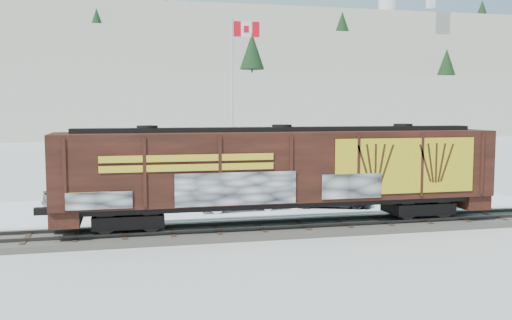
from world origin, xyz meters
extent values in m
plane|color=white|center=(0.00, 0.00, 0.00)|extent=(500.00, 500.00, 0.00)
cube|color=#59544C|center=(0.00, 0.00, 0.14)|extent=(50.00, 3.40, 0.28)
cube|color=#33302D|center=(0.00, -0.72, 0.35)|extent=(50.00, 0.10, 0.15)
cube|color=#33302D|center=(0.00, 0.72, 0.35)|extent=(50.00, 0.10, 0.15)
cube|color=white|center=(0.00, 7.50, 0.01)|extent=(40.00, 8.00, 0.03)
cube|color=white|center=(0.00, 95.00, 6.00)|extent=(360.00, 40.00, 12.00)
cube|color=white|center=(0.00, 125.00, 12.00)|extent=(360.00, 40.00, 24.00)
cube|color=white|center=(0.00, 160.00, 17.50)|extent=(360.00, 50.00, 35.00)
cone|color=black|center=(22.00, 90.00, 17.31)|extent=(5.04, 5.04, 7.38)
cone|color=black|center=(70.00, 96.00, 16.43)|extent=(4.20, 4.20, 6.15)
cone|color=black|center=(-10.00, 128.00, 28.13)|extent=(3.92, 3.92, 5.74)
cone|color=black|center=(55.00, 124.00, 28.72)|extent=(4.48, 4.48, 6.56)
cone|color=black|center=(10.00, 162.00, 39.43)|extent=(4.20, 4.20, 6.15)
cone|color=black|center=(120.00, 156.00, 40.02)|extent=(4.76, 4.76, 6.97)
cube|color=black|center=(-3.85, 0.00, 0.88)|extent=(3.00, 2.00, 0.90)
cube|color=black|center=(9.95, 0.00, 0.88)|extent=(3.00, 2.00, 0.90)
cylinder|color=black|center=(-4.80, -0.78, 0.88)|extent=(0.90, 0.12, 0.90)
cube|color=black|center=(3.05, 0.00, 1.41)|extent=(20.07, 2.40, 0.25)
cube|color=#3D1810|center=(3.05, 0.00, 3.08)|extent=(20.07, 3.00, 3.10)
cube|color=black|center=(3.05, 0.00, 4.73)|extent=(18.46, 0.90, 0.20)
cube|color=gold|center=(8.47, -1.54, 3.08)|extent=(6.82, 0.03, 2.51)
cube|color=gold|center=(-1.36, -1.54, 3.43)|extent=(7.22, 0.02, 0.70)
cube|color=silver|center=(0.64, -1.55, 2.28)|extent=(5.22, 0.03, 1.40)
cylinder|color=silver|center=(3.08, 12.21, 0.10)|extent=(0.90, 0.90, 0.20)
cylinder|color=silver|center=(3.08, 12.21, 5.77)|extent=(0.14, 0.14, 11.55)
cube|color=red|center=(3.43, 12.21, 10.85)|extent=(0.50, 0.07, 1.00)
cube|color=white|center=(4.03, 12.21, 10.85)|extent=(0.70, 0.09, 1.00)
cube|color=red|center=(4.68, 12.21, 10.85)|extent=(0.50, 0.07, 1.00)
imported|color=#9FA1A6|center=(-5.81, 7.53, 0.88)|extent=(5.39, 3.46, 1.71)
imported|color=white|center=(2.22, 5.70, 0.84)|extent=(5.07, 2.20, 1.62)
imported|color=#22242A|center=(7.46, 5.64, 0.73)|extent=(5.17, 3.31, 1.39)
camera|label=1|loc=(-3.98, -24.97, 5.68)|focal=40.00mm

